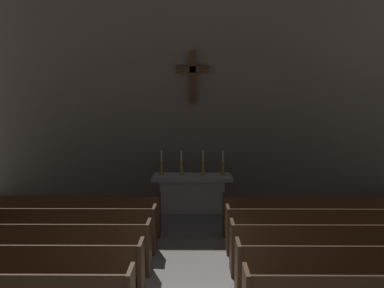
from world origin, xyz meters
The scene contains 14 objects.
pew_left_row_2 centered at (-2.73, 1.08, 0.48)m, with size 4.02×0.50×0.95m.
pew_left_row_3 centered at (-2.73, 2.21, 0.48)m, with size 4.02×0.50×0.95m.
pew_left_row_4 centered at (-2.73, 3.33, 0.48)m, with size 4.02×0.50×0.95m.
pew_left_row_5 centered at (-2.73, 4.46, 0.48)m, with size 4.02×0.50×0.95m.
pew_right_row_2 centered at (2.73, 1.08, 0.48)m, with size 4.02×0.50×0.95m.
pew_right_row_3 centered at (2.73, 2.21, 0.48)m, with size 4.02×0.50×0.95m.
pew_right_row_4 centered at (2.73, 3.33, 0.48)m, with size 4.02×0.50×0.95m.
pew_right_row_5 centered at (2.73, 4.46, 0.48)m, with size 4.02×0.50×0.95m.
altar centered at (0.00, 6.74, 0.53)m, with size 2.20×0.90×1.01m.
candlestick_outer_left centered at (-0.85, 6.74, 1.23)m, with size 0.16×0.16×0.68m.
candlestick_inner_left centered at (-0.30, 6.74, 1.23)m, with size 0.16×0.16×0.68m.
candlestick_inner_right centered at (0.30, 6.74, 1.23)m, with size 0.16×0.16×0.68m.
candlestick_outer_right centered at (0.85, 6.74, 1.23)m, with size 0.16×0.16×0.68m.
apse_with_cross centered at (0.00, 8.74, 3.42)m, with size 13.03×0.44×6.84m.
Camera 1 is at (0.09, -5.67, 3.15)m, focal length 42.46 mm.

